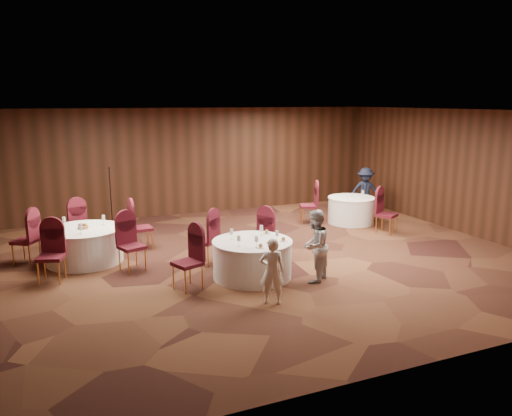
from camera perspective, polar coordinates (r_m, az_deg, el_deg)
name	(u,v)px	position (r m, az deg, el deg)	size (l,w,h in m)	color
ground	(251,260)	(10.99, -0.56, -5.91)	(12.00, 12.00, 0.00)	black
room_shell	(251,171)	(10.54, -0.58, 4.30)	(12.00, 12.00, 12.00)	silver
table_main	(252,259)	(9.83, -0.43, -5.81)	(1.57, 1.57, 0.74)	white
table_left	(84,245)	(11.35, -19.02, -4.01)	(1.62, 1.62, 0.74)	white
table_right	(351,210)	(14.39, 10.81, -0.21)	(1.32, 1.32, 0.74)	white
chairs_main	(223,246)	(10.26, -3.74, -4.32)	(2.87, 2.01, 1.00)	#3A0B14
chairs_left	(86,238)	(11.38, -18.87, -3.32)	(3.11, 3.02, 1.00)	#3A0B14
chairs_right	(346,210)	(13.78, 10.24, -0.20)	(2.02, 2.48, 1.00)	#3A0B14
tabletop_main	(261,236)	(9.65, 0.54, -3.25)	(1.04, 1.02, 0.22)	silver
tabletop_left	(83,225)	(11.25, -19.17, -1.82)	(0.88, 0.84, 0.22)	silver
tabletop_right	(363,192)	(14.25, 12.13, 1.76)	(0.08, 0.08, 0.22)	silver
mic_stand	(112,210)	(14.16, -16.17, -0.21)	(0.24, 0.24, 1.66)	black
woman_a	(272,271)	(8.52, 1.85, -7.22)	(0.42, 0.28, 1.17)	white
woman_b	(315,246)	(9.59, 6.72, -4.32)	(0.68, 0.53, 1.40)	#B6B7BC
man_c	(365,191)	(15.53, 12.37, 1.91)	(0.92, 0.53, 1.43)	black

